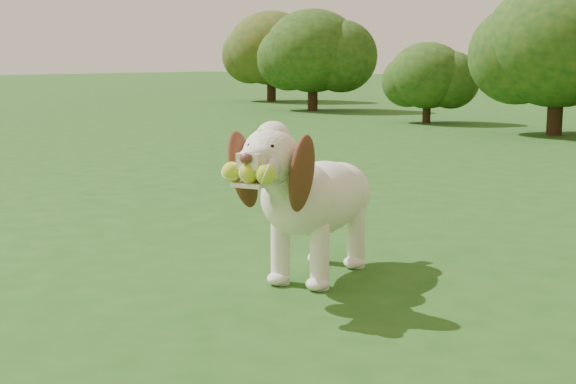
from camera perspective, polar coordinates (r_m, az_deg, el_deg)
The scene contains 6 objects.
ground at distance 3.26m, azimuth -1.03°, elevation -7.56°, with size 80.00×80.00×0.00m, color #1D4A15.
dog at distance 3.44m, azimuth 1.67°, elevation -0.11°, with size 0.52×1.10×0.72m.
shrub_a at distance 12.16m, azimuth 9.90°, elevation 8.16°, with size 1.15×1.15×1.19m.
shrub_b at distance 10.62m, azimuth 18.70°, elevation 9.96°, with size 1.86×1.86×1.93m.
shrub_g at distance 18.13m, azimuth -1.19°, elevation 10.19°, with size 1.93×1.93×2.00m.
shrub_e at distance 14.88m, azimuth 1.79°, elevation 10.00°, with size 1.79×1.79×1.85m.
Camera 1 is at (2.00, -2.39, 0.96)m, focal length 50.00 mm.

